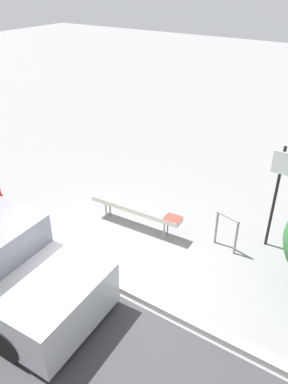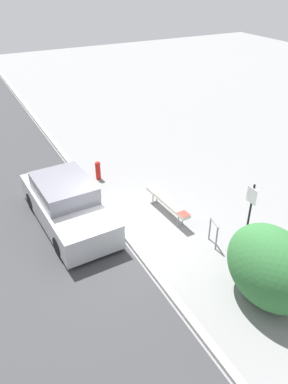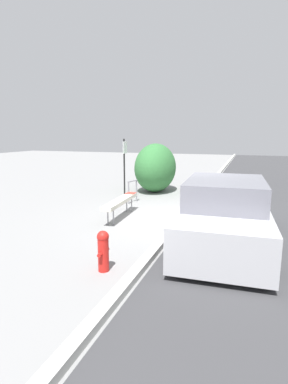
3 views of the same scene
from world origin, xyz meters
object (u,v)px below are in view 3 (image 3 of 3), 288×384
Objects in this scene: bench at (121,201)px; pedestrian at (167,163)px; parked_car_near at (224,214)px; fire_hydrant at (103,250)px; bike_rack at (133,189)px; sign_post at (124,163)px.

pedestrian is (8.11, 0.80, 0.42)m from bench.
parked_car_near is (-9.28, -3.89, -0.25)m from pedestrian.
pedestrian reaches higher than fire_hydrant.
bench is 2.71× the size of bike_rack.
pedestrian is 0.37× the size of parked_car_near.
parked_car_near is at bearing -133.28° from sign_post.
parked_car_near is at bearing -40.97° from fire_hydrant.
bench is at bearing -159.33° from sign_post.
bike_rack is 1.28m from sign_post.
sign_post is at bearing 43.91° from parked_car_near.
bench is at bearing 66.46° from parked_car_near.
parked_car_near is at bearing -36.08° from pedestrian.
bike_rack reaches higher than fire_hydrant.
sign_post is at bearing -61.19° from pedestrian.
pedestrian reaches higher than parked_car_near.
pedestrian is at bearing 19.95° from parked_car_near.
bench is 1.30× the size of pedestrian.
bench is 3.31m from parked_car_near.
pedestrian is 10.06m from parked_car_near.
bench is 8.16m from pedestrian.
fire_hydrant is at bearing 136.23° from parked_car_near.
parked_car_near reaches higher than bike_rack.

